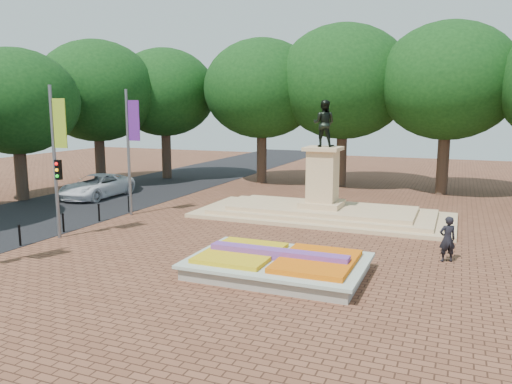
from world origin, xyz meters
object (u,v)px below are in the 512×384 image
pedestrian (447,239)px  flower_bed (279,264)px  monument (322,201)px  van (97,186)px

pedestrian → flower_bed: bearing=7.8°
monument → pedestrian: monument is taller
flower_bed → van: 19.58m
flower_bed → pedestrian: size_ratio=3.45×
flower_bed → van: bearing=148.5°
flower_bed → monument: (-1.03, 10.00, 0.50)m
monument → van: bearing=179.2°
monument → pedestrian: 9.03m
monument → van: (-15.67, 0.22, -0.10)m
monument → pedestrian: (6.65, -6.12, 0.03)m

